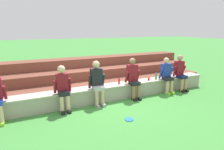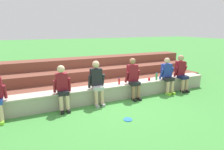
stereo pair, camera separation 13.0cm
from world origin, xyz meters
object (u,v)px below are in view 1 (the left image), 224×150
object	(u,v)px
person_far_right	(167,74)
water_bottle_mid_right	(182,72)
person_right_of_center	(133,77)
water_bottle_near_right	(119,81)
water_bottle_near_left	(156,76)
person_center	(97,81)
frisbee	(129,119)
person_rightmost_edge	(180,71)
person_left_of_center	(63,87)
plastic_cup_right_end	(149,79)

from	to	relation	value
person_far_right	water_bottle_mid_right	bearing A→B (deg)	14.60
person_right_of_center	water_bottle_mid_right	bearing A→B (deg)	5.57
water_bottle_near_right	water_bottle_near_left	size ratio (longest dim) A/B	0.87
person_center	frisbee	distance (m)	1.62
person_right_of_center	water_bottle_mid_right	xyz separation A→B (m)	(2.48, 0.24, -0.13)
person_rightmost_edge	person_left_of_center	bearing A→B (deg)	-179.89
person_center	person_left_of_center	bearing A→B (deg)	-178.19
person_rightmost_edge	person_right_of_center	bearing A→B (deg)	179.49
person_left_of_center	frisbee	bearing A→B (deg)	-42.91
water_bottle_mid_right	plastic_cup_right_end	distance (m)	1.71
frisbee	water_bottle_mid_right	bearing A→B (deg)	25.26
person_center	person_rightmost_edge	distance (m)	3.46
person_right_of_center	frisbee	xyz separation A→B (m)	(-0.95, -1.38, -0.75)
person_rightmost_edge	plastic_cup_right_end	world-z (taller)	person_rightmost_edge
water_bottle_near_right	water_bottle_near_left	world-z (taller)	water_bottle_near_left
water_bottle_near_right	frisbee	size ratio (longest dim) A/B	0.93
plastic_cup_right_end	water_bottle_near_left	bearing A→B (deg)	4.01
water_bottle_mid_right	frisbee	size ratio (longest dim) A/B	1.04
person_right_of_center	water_bottle_mid_right	size ratio (longest dim) A/B	5.82
water_bottle_near_right	frisbee	world-z (taller)	water_bottle_near_right
person_left_of_center	person_center	distance (m)	1.08
person_left_of_center	person_rightmost_edge	size ratio (longest dim) A/B	0.97
plastic_cup_right_end	person_far_right	bearing A→B (deg)	-15.33
water_bottle_near_right	plastic_cup_right_end	xyz separation A→B (m)	(1.21, -0.06, -0.05)
person_left_of_center	person_far_right	size ratio (longest dim) A/B	1.02
person_far_right	water_bottle_near_left	xyz separation A→B (m)	(-0.34, 0.21, -0.09)
person_far_right	water_bottle_mid_right	world-z (taller)	person_far_right
person_far_right	frisbee	xyz separation A→B (m)	(-2.41, -1.35, -0.71)
plastic_cup_right_end	person_center	bearing A→B (deg)	-175.72
person_center	person_right_of_center	distance (m)	1.32
person_right_of_center	frisbee	bearing A→B (deg)	-124.65
water_bottle_near_right	water_bottle_mid_right	bearing A→B (deg)	0.39
water_bottle_mid_right	water_bottle_near_left	distance (m)	1.36
person_right_of_center	plastic_cup_right_end	world-z (taller)	person_right_of_center
person_left_of_center	person_right_of_center	world-z (taller)	person_right_of_center
water_bottle_near_left	person_center	bearing A→B (deg)	-175.76
water_bottle_near_left	person_right_of_center	bearing A→B (deg)	-170.49
person_far_right	person_rightmost_edge	bearing A→B (deg)	0.47
water_bottle_near_left	water_bottle_mid_right	bearing A→B (deg)	2.29
person_center	plastic_cup_right_end	world-z (taller)	person_center
water_bottle_near_right	plastic_cup_right_end	distance (m)	1.21
person_rightmost_edge	water_bottle_near_right	xyz separation A→B (m)	(-2.57, 0.24, -0.14)
person_center	water_bottle_near_right	size ratio (longest dim) A/B	6.47
person_left_of_center	person_center	size ratio (longest dim) A/B	0.96
water_bottle_near_right	water_bottle_near_left	bearing A→B (deg)	-1.28
person_center	plastic_cup_right_end	distance (m)	2.11
person_far_right	plastic_cup_right_end	xyz separation A→B (m)	(-0.68, 0.19, -0.16)
water_bottle_mid_right	water_bottle_near_left	size ratio (longest dim) A/B	0.97
person_center	water_bottle_near_left	world-z (taller)	person_center
water_bottle_mid_right	frisbee	xyz separation A→B (m)	(-3.43, -1.62, -0.62)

